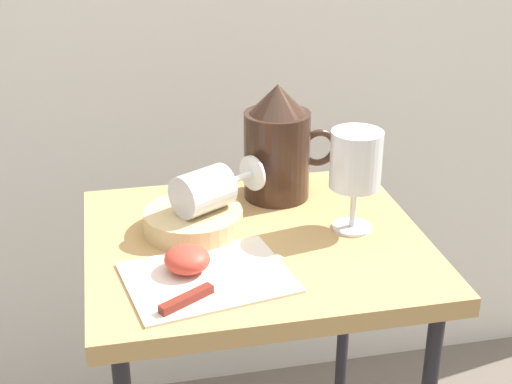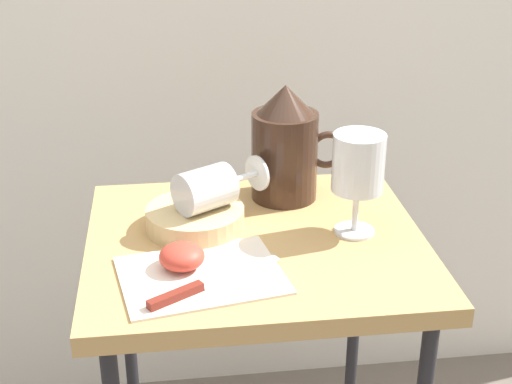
{
  "view_description": "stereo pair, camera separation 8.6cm",
  "coord_description": "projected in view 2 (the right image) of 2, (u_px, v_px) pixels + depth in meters",
  "views": [
    {
      "loc": [
        -0.21,
        -1.01,
        1.24
      ],
      "look_at": [
        0.0,
        0.0,
        0.77
      ],
      "focal_mm": 52.28,
      "sensor_mm": 36.0,
      "label": 1
    },
    {
      "loc": [
        -0.13,
        -1.02,
        1.24
      ],
      "look_at": [
        0.0,
        0.0,
        0.77
      ],
      "focal_mm": 52.28,
      "sensor_mm": 36.0,
      "label": 2
    }
  ],
  "objects": [
    {
      "name": "linen_napkin",
      "position": [
        201.0,
        275.0,
        1.07
      ],
      "size": [
        0.26,
        0.21,
        0.0
      ],
      "primitive_type": "cube",
      "rotation": [
        0.0,
        0.0,
        0.18
      ],
      "color": "silver",
      "rests_on": "table"
    },
    {
      "name": "pitcher",
      "position": [
        285.0,
        153.0,
        1.28
      ],
      "size": [
        0.17,
        0.11,
        0.2
      ],
      "color": "#382319",
      "rests_on": "table"
    },
    {
      "name": "knife",
      "position": [
        197.0,
        288.0,
        1.02
      ],
      "size": [
        0.2,
        0.13,
        0.01
      ],
      "color": "silver",
      "rests_on": "linen_napkin"
    },
    {
      "name": "table",
      "position": [
        256.0,
        278.0,
        1.2
      ],
      "size": [
        0.53,
        0.47,
        0.69
      ],
      "color": "tan",
      "rests_on": "ground_plane"
    },
    {
      "name": "basket_tray",
      "position": [
        195.0,
        218.0,
        1.2
      ],
      "size": [
        0.16,
        0.16,
        0.03
      ],
      "primitive_type": "cylinder",
      "color": "tan",
      "rests_on": "table"
    },
    {
      "name": "apple_half_left",
      "position": [
        182.0,
        256.0,
        1.07
      ],
      "size": [
        0.07,
        0.07,
        0.04
      ],
      "primitive_type": "ellipsoid",
      "color": "#CC3D2D",
      "rests_on": "linen_napkin"
    },
    {
      "name": "wine_glass_upright",
      "position": [
        358.0,
        168.0,
        1.14
      ],
      "size": [
        0.08,
        0.08,
        0.17
      ],
      "color": "silver",
      "rests_on": "table"
    },
    {
      "name": "wine_glass_tipped_near",
      "position": [
        208.0,
        188.0,
        1.18
      ],
      "size": [
        0.16,
        0.13,
        0.07
      ],
      "color": "silver",
      "rests_on": "basket_tray"
    }
  ]
}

